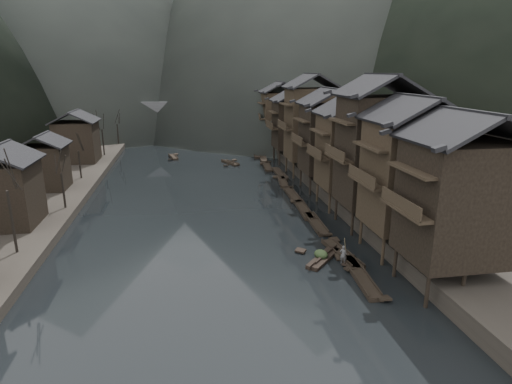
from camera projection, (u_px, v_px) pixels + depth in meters
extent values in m
plane|color=black|center=(216.00, 260.00, 38.14)|extent=(300.00, 300.00, 0.00)
cube|color=#2D2823|center=(383.00, 154.00, 81.37)|extent=(40.00, 200.00, 1.80)
cylinder|color=black|center=(427.00, 291.00, 30.19)|extent=(0.30, 0.30, 2.90)
cylinder|color=black|center=(395.00, 262.00, 34.73)|extent=(0.30, 0.30, 2.90)
cylinder|color=black|center=(463.00, 288.00, 30.62)|extent=(0.30, 0.30, 2.90)
cylinder|color=black|center=(426.00, 260.00, 35.17)|extent=(0.30, 0.30, 2.90)
cube|color=black|center=(457.00, 201.00, 31.36)|extent=(7.00, 6.00, 8.89)
cube|color=black|center=(406.00, 210.00, 30.85)|extent=(1.20, 5.70, 0.25)
cylinder|color=black|center=(383.00, 251.00, 36.82)|extent=(0.30, 0.30, 2.90)
cylinder|color=black|center=(361.00, 231.00, 41.37)|extent=(0.30, 0.30, 2.90)
cylinder|color=black|center=(413.00, 249.00, 37.26)|extent=(0.30, 0.30, 2.90)
cylinder|color=black|center=(387.00, 229.00, 41.81)|extent=(0.30, 0.30, 2.90)
cube|color=black|center=(409.00, 175.00, 37.91)|extent=(7.00, 6.00, 9.48)
cube|color=black|center=(366.00, 182.00, 37.41)|extent=(1.20, 5.70, 0.25)
cylinder|color=black|center=(352.00, 223.00, 43.45)|extent=(0.30, 0.30, 2.90)
cylinder|color=black|center=(336.00, 209.00, 48.00)|extent=(0.30, 0.30, 2.90)
cylinder|color=black|center=(378.00, 222.00, 43.89)|extent=(0.30, 0.30, 2.90)
cylinder|color=black|center=(359.00, 207.00, 48.44)|extent=(0.30, 0.30, 2.90)
cube|color=black|center=(376.00, 151.00, 44.31)|extent=(7.00, 6.00, 11.19)
cube|color=black|center=(339.00, 158.00, 43.83)|extent=(1.20, 5.70, 0.25)
cylinder|color=black|center=(330.00, 203.00, 50.08)|extent=(0.30, 0.30, 2.90)
cylinder|color=black|center=(317.00, 192.00, 54.63)|extent=(0.30, 0.30, 2.90)
cylinder|color=black|center=(352.00, 202.00, 50.52)|extent=(0.30, 0.30, 2.90)
cylinder|color=black|center=(338.00, 191.00, 55.07)|extent=(0.30, 0.30, 2.90)
cube|color=black|center=(350.00, 151.00, 51.30)|extent=(7.00, 6.00, 8.63)
cube|color=black|center=(318.00, 156.00, 50.78)|extent=(1.20, 5.70, 0.25)
cylinder|color=black|center=(310.00, 185.00, 57.67)|extent=(0.30, 0.30, 2.90)
cylinder|color=black|center=(301.00, 177.00, 62.21)|extent=(0.30, 0.30, 2.90)
cylinder|color=black|center=(330.00, 184.00, 58.10)|extent=(0.30, 0.30, 2.90)
cylinder|color=black|center=(319.00, 176.00, 62.65)|extent=(0.30, 0.30, 2.90)
cube|color=black|center=(328.00, 138.00, 58.80)|extent=(7.00, 6.00, 9.19)
cube|color=black|center=(300.00, 143.00, 58.29)|extent=(1.20, 5.70, 0.25)
cylinder|color=black|center=(294.00, 170.00, 66.19)|extent=(0.30, 0.30, 2.90)
cylinder|color=black|center=(286.00, 164.00, 70.74)|extent=(0.30, 0.30, 2.90)
cylinder|color=black|center=(311.00, 170.00, 66.63)|extent=(0.30, 0.30, 2.90)
cylinder|color=black|center=(302.00, 163.00, 71.18)|extent=(0.30, 0.30, 2.90)
cube|color=black|center=(310.00, 124.00, 67.08)|extent=(7.00, 6.00, 10.98)
cube|color=black|center=(285.00, 128.00, 66.60)|extent=(1.20, 5.70, 0.25)
cylinder|color=black|center=(279.00, 158.00, 75.67)|extent=(0.30, 0.30, 2.90)
cylinder|color=black|center=(274.00, 153.00, 80.22)|extent=(0.30, 0.30, 2.90)
cylinder|color=black|center=(295.00, 157.00, 76.11)|extent=(0.30, 0.30, 2.90)
cylinder|color=black|center=(288.00, 152.00, 80.66)|extent=(0.30, 0.30, 2.90)
cube|color=black|center=(294.00, 125.00, 76.93)|extent=(7.00, 6.00, 8.29)
cube|color=black|center=(272.00, 127.00, 76.41)|extent=(1.20, 5.70, 0.25)
cylinder|color=black|center=(267.00, 146.00, 87.04)|extent=(0.30, 0.30, 2.90)
cylinder|color=black|center=(262.00, 142.00, 91.59)|extent=(0.30, 0.30, 2.90)
cylinder|color=black|center=(280.00, 146.00, 87.48)|extent=(0.30, 0.30, 2.90)
cylinder|color=black|center=(275.00, 142.00, 92.03)|extent=(0.30, 0.30, 2.90)
cube|color=black|center=(279.00, 115.00, 88.17)|extent=(7.00, 6.00, 9.19)
cube|color=black|center=(260.00, 118.00, 87.66)|extent=(1.20, 5.70, 0.25)
cube|color=black|center=(4.00, 192.00, 43.11)|extent=(6.00, 6.00, 6.50)
cube|color=black|center=(46.00, 166.00, 56.48)|extent=(5.00, 5.00, 5.80)
cube|color=black|center=(77.00, 140.00, 73.40)|extent=(6.50, 6.50, 6.80)
cylinder|color=black|center=(14.00, 219.00, 36.66)|extent=(0.24, 0.24, 5.59)
cylinder|color=black|center=(56.00, 189.00, 48.74)|extent=(0.24, 0.24, 4.10)
cylinder|color=black|center=(83.00, 163.00, 62.43)|extent=(0.24, 0.24, 4.00)
cylinder|color=black|center=(104.00, 141.00, 79.13)|extent=(0.24, 0.24, 4.76)
cylinder|color=black|center=(114.00, 133.00, 90.46)|extent=(0.24, 0.24, 4.29)
cube|color=black|center=(360.00, 276.00, 34.79)|extent=(1.73, 7.71, 0.30)
cube|color=black|center=(360.00, 274.00, 34.74)|extent=(1.77, 7.56, 0.10)
cube|color=black|center=(341.00, 256.00, 38.17)|extent=(1.01, 1.01, 0.37)
cube|color=black|center=(384.00, 297.00, 31.33)|extent=(1.01, 1.01, 0.37)
cube|color=black|center=(342.00, 254.00, 39.00)|extent=(1.89, 6.64, 0.30)
cube|color=black|center=(342.00, 252.00, 38.95)|extent=(1.93, 6.52, 0.10)
cube|color=black|center=(334.00, 239.00, 41.98)|extent=(1.03, 0.92, 0.34)
cube|color=black|center=(351.00, 268.00, 35.94)|extent=(1.03, 0.92, 0.34)
cube|color=black|center=(316.00, 223.00, 46.71)|extent=(1.42, 7.11, 0.30)
cube|color=black|center=(316.00, 222.00, 46.66)|extent=(1.47, 6.97, 0.10)
cube|color=black|center=(306.00, 212.00, 49.86)|extent=(0.97, 0.91, 0.35)
cube|color=black|center=(327.00, 233.00, 43.49)|extent=(0.97, 0.91, 0.35)
cube|color=black|center=(303.00, 210.00, 51.25)|extent=(1.56, 7.22, 0.30)
cube|color=black|center=(303.00, 208.00, 51.20)|extent=(1.60, 7.08, 0.10)
cube|color=black|center=(294.00, 200.00, 54.43)|extent=(0.99, 0.94, 0.35)
cube|color=black|center=(313.00, 218.00, 47.99)|extent=(0.99, 0.94, 0.35)
cube|color=black|center=(293.00, 196.00, 56.81)|extent=(1.30, 6.44, 0.30)
cube|color=black|center=(293.00, 195.00, 56.76)|extent=(1.35, 6.31, 0.10)
cube|color=black|center=(287.00, 189.00, 59.67)|extent=(0.96, 0.82, 0.34)
cube|color=black|center=(300.00, 202.00, 53.87)|extent=(0.96, 0.82, 0.34)
cube|color=black|center=(283.00, 182.00, 63.79)|extent=(1.90, 6.29, 0.30)
cube|color=black|center=(283.00, 181.00, 63.74)|extent=(1.94, 6.18, 0.10)
cube|color=black|center=(276.00, 177.00, 66.49)|extent=(1.03, 0.88, 0.33)
cube|color=black|center=(290.00, 186.00, 61.02)|extent=(1.03, 0.88, 0.33)
cube|color=black|center=(280.00, 174.00, 68.72)|extent=(1.17, 7.43, 0.30)
cube|color=black|center=(280.00, 173.00, 68.67)|extent=(1.23, 7.28, 0.10)
cube|color=black|center=(275.00, 168.00, 72.06)|extent=(0.94, 0.92, 0.36)
cube|color=black|center=(285.00, 178.00, 65.30)|extent=(0.94, 0.92, 0.36)
cube|color=black|center=(267.00, 167.00, 73.49)|extent=(1.65, 6.01, 0.30)
cube|color=black|center=(267.00, 166.00, 73.44)|extent=(1.69, 5.90, 0.10)
cube|color=black|center=(263.00, 163.00, 76.10)|extent=(1.00, 0.82, 0.32)
cube|color=black|center=(272.00, 170.00, 70.80)|extent=(1.00, 0.82, 0.32)
cube|color=black|center=(263.00, 158.00, 80.79)|extent=(1.89, 7.17, 0.30)
cube|color=black|center=(263.00, 157.00, 80.74)|extent=(1.93, 7.03, 0.10)
cube|color=black|center=(258.00, 154.00, 83.89)|extent=(1.03, 0.97, 0.35)
cube|color=black|center=(268.00, 161.00, 77.61)|extent=(1.03, 0.97, 0.35)
cube|color=black|center=(256.00, 155.00, 84.30)|extent=(1.72, 6.65, 0.30)
cube|color=black|center=(256.00, 154.00, 84.25)|extent=(1.76, 6.53, 0.10)
cube|color=black|center=(252.00, 151.00, 87.20)|extent=(1.01, 0.89, 0.34)
cube|color=black|center=(261.00, 157.00, 81.33)|extent=(1.01, 0.89, 0.34)
cube|color=black|center=(253.00, 149.00, 90.45)|extent=(1.41, 6.02, 0.30)
cube|color=black|center=(253.00, 148.00, 90.40)|extent=(1.46, 5.91, 0.10)
cube|color=black|center=(251.00, 146.00, 93.15)|extent=(0.97, 0.79, 0.33)
cube|color=black|center=(254.00, 151.00, 87.68)|extent=(0.97, 0.79, 0.33)
cube|color=black|center=(230.00, 163.00, 76.78)|extent=(2.96, 4.78, 0.30)
cube|color=black|center=(230.00, 162.00, 76.73)|extent=(2.96, 4.72, 0.10)
cube|color=black|center=(234.00, 160.00, 78.88)|extent=(1.03, 0.91, 0.30)
cube|color=black|center=(226.00, 165.00, 74.60)|extent=(1.03, 0.91, 0.30)
cube|color=black|center=(173.00, 157.00, 81.95)|extent=(1.99, 5.07, 0.30)
cube|color=black|center=(173.00, 156.00, 81.90)|extent=(2.02, 4.98, 0.10)
cube|color=black|center=(176.00, 154.00, 84.20)|extent=(0.96, 0.78, 0.30)
cube|color=black|center=(170.00, 159.00, 79.62)|extent=(0.96, 0.78, 0.30)
cube|color=#4C4C4F|center=(192.00, 108.00, 104.37)|extent=(40.00, 6.00, 1.60)
cube|color=#4C4C4F|center=(193.00, 104.00, 101.45)|extent=(40.00, 0.50, 1.00)
cube|color=#4C4C4F|center=(192.00, 102.00, 106.57)|extent=(40.00, 0.50, 1.00)
cube|color=#4C4C4F|center=(135.00, 126.00, 103.25)|extent=(3.20, 6.00, 6.40)
cube|color=#4C4C4F|center=(175.00, 125.00, 104.76)|extent=(3.20, 6.00, 6.40)
cube|color=#4C4C4F|center=(211.00, 124.00, 106.19)|extent=(3.20, 6.00, 6.40)
cube|color=#4C4C4F|center=(249.00, 123.00, 107.71)|extent=(3.20, 6.00, 6.40)
cube|color=black|center=(323.00, 258.00, 38.13)|extent=(4.17, 4.47, 0.30)
cube|color=black|center=(323.00, 256.00, 38.08)|extent=(4.14, 4.44, 0.10)
cube|color=black|center=(301.00, 250.00, 39.53)|extent=(1.11, 1.09, 0.30)
cube|color=black|center=(348.00, 264.00, 36.64)|extent=(1.11, 1.09, 0.30)
ellipsoid|color=black|center=(321.00, 251.00, 38.10)|extent=(1.20, 1.57, 0.72)
imported|color=#5C5C5E|center=(343.00, 252.00, 36.67)|extent=(0.73, 0.63, 1.68)
cylinder|color=#8C7A51|center=(347.00, 225.00, 36.01)|extent=(1.12, 1.79, 3.29)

